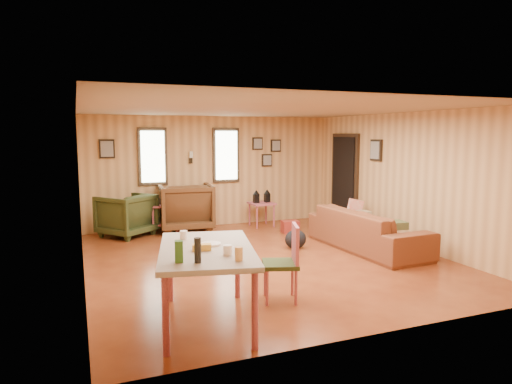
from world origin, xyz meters
The scene contains 11 objects.
room centered at (0.17, 0.27, 1.21)m, with size 5.54×6.04×2.44m.
sofa centered at (1.91, -0.07, 0.47)m, with size 2.41×0.71×0.94m, color brown.
recliner_brown centered at (-0.70, 2.64, 0.55)m, with size 1.07×1.00×1.10m, color #492C16.
recliner_green centered at (-1.91, 2.57, 0.46)m, with size 0.90×0.84×0.93m, color #2F3819.
end_table centered at (-1.12, 2.64, 0.40)m, with size 0.68×0.64×0.72m.
side_table centered at (0.96, 2.49, 0.55)m, with size 0.53×0.53×0.81m.
cooler centered at (1.25, 1.66, 0.12)m, with size 0.36×0.27×0.24m.
backpack centered at (0.76, 0.43, 0.17)m, with size 0.45×0.37×0.34m.
sofa_pillows centered at (2.28, 0.23, 0.50)m, with size 0.60×1.71×0.35m.
dining_table centered at (-1.55, -2.09, 0.75)m, with size 1.30×1.79×1.06m.
dining_chair centered at (-0.47, -1.80, 0.52)m, with size 0.54×0.54×0.94m.
Camera 1 is at (-2.78, -6.65, 2.01)m, focal length 32.00 mm.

